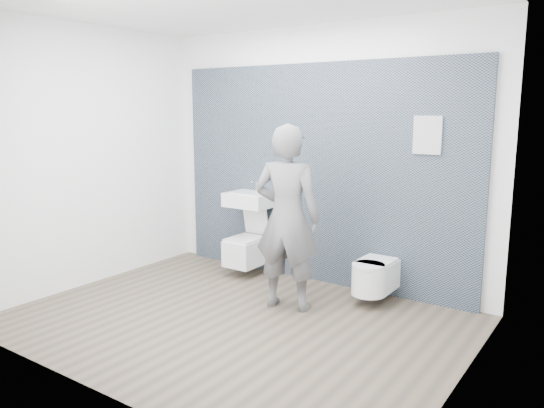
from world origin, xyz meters
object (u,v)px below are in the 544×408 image
Objects in this scene: washbasin at (250,199)px; toilet_rounded at (373,276)px; toilet_square at (247,249)px; visitor at (287,218)px.

toilet_rounded is (1.60, -0.09, -0.61)m from washbasin.
toilet_square is 1.29m from visitor.
toilet_rounded is 1.07m from visitor.
toilet_square is at bearing -46.86° from visitor.
toilet_square reaches higher than toilet_rounded.
washbasin is at bearing -49.02° from visitor.
visitor reaches higher than toilet_square.
toilet_square is at bearing -90.00° from washbasin.
washbasin reaches higher than toilet_rounded.
toilet_square is 1.60m from toilet_rounded.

